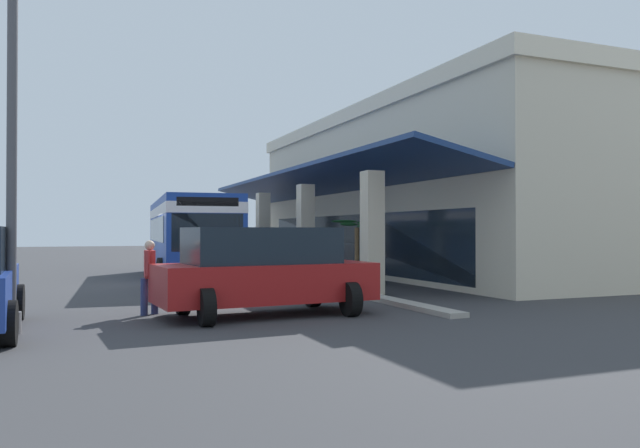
{
  "coord_description": "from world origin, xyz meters",
  "views": [
    {
      "loc": [
        22.26,
        -2.7,
        1.89
      ],
      "look_at": [
        1.42,
        5.73,
        2.15
      ],
      "focal_mm": 34.44,
      "sensor_mm": 36.0,
      "label": 1
    }
  ],
  "objects_px": {
    "parked_suv_red": "(264,270)",
    "potted_palm": "(357,270)",
    "lot_light_pole": "(12,106)",
    "pedestrian": "(150,273)",
    "transit_bus": "(189,232)"
  },
  "relations": [
    {
      "from": "parked_suv_red",
      "to": "potted_palm",
      "type": "bearing_deg",
      "value": 140.14
    },
    {
      "from": "transit_bus",
      "to": "lot_light_pole",
      "type": "height_order",
      "value": "lot_light_pole"
    },
    {
      "from": "potted_palm",
      "to": "lot_light_pole",
      "type": "xyz_separation_m",
      "value": [
        7.0,
        -10.35,
        3.67
      ]
    },
    {
      "from": "pedestrian",
      "to": "parked_suv_red",
      "type": "bearing_deg",
      "value": 64.82
    },
    {
      "from": "pedestrian",
      "to": "lot_light_pole",
      "type": "bearing_deg",
      "value": -56.76
    },
    {
      "from": "potted_palm",
      "to": "lot_light_pole",
      "type": "height_order",
      "value": "lot_light_pole"
    },
    {
      "from": "pedestrian",
      "to": "potted_palm",
      "type": "height_order",
      "value": "potted_palm"
    },
    {
      "from": "parked_suv_red",
      "to": "pedestrian",
      "type": "relative_size",
      "value": 2.93
    },
    {
      "from": "lot_light_pole",
      "to": "transit_bus",
      "type": "bearing_deg",
      "value": 156.09
    },
    {
      "from": "potted_palm",
      "to": "pedestrian",
      "type": "bearing_deg",
      "value": -55.66
    },
    {
      "from": "pedestrian",
      "to": "lot_light_pole",
      "type": "height_order",
      "value": "lot_light_pole"
    },
    {
      "from": "lot_light_pole",
      "to": "pedestrian",
      "type": "bearing_deg",
      "value": 123.24
    },
    {
      "from": "parked_suv_red",
      "to": "potted_palm",
      "type": "distance_m",
      "value": 8.3
    },
    {
      "from": "parked_suv_red",
      "to": "lot_light_pole",
      "type": "relative_size",
      "value": 0.63
    },
    {
      "from": "parked_suv_red",
      "to": "lot_light_pole",
      "type": "xyz_separation_m",
      "value": [
        0.63,
        -5.03,
        3.18
      ]
    }
  ]
}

